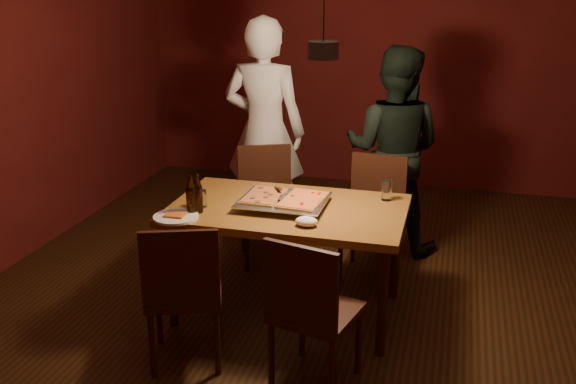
% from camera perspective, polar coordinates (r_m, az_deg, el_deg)
% --- Properties ---
extents(room_shell, '(6.00, 6.00, 6.00)m').
position_cam_1_polar(room_shell, '(3.85, 3.05, 7.29)').
color(room_shell, '#381F0F').
rests_on(room_shell, ground).
extents(dining_table, '(1.50, 0.90, 0.75)m').
position_cam_1_polar(dining_table, '(4.14, 0.00, -2.27)').
color(dining_table, '#935D25').
rests_on(dining_table, floor).
extents(chair_far_left, '(0.55, 0.55, 0.49)m').
position_cam_1_polar(chair_far_left, '(5.04, -1.96, -0.05)').
color(chair_far_left, '#38190F').
rests_on(chair_far_left, floor).
extents(chair_far_right, '(0.46, 0.46, 0.49)m').
position_cam_1_polar(chair_far_right, '(4.82, 7.70, -1.11)').
color(chair_far_right, '#38190F').
rests_on(chair_far_right, floor).
extents(chair_near_left, '(0.54, 0.54, 0.49)m').
position_cam_1_polar(chair_near_left, '(3.65, -9.34, -7.99)').
color(chair_near_left, '#38190F').
rests_on(chair_near_left, floor).
extents(chair_near_right, '(0.51, 0.51, 0.49)m').
position_cam_1_polar(chair_near_right, '(3.42, 1.91, -9.70)').
color(chair_near_right, '#38190F').
rests_on(chair_near_right, floor).
extents(pizza_tray, '(0.57, 0.48, 0.05)m').
position_cam_1_polar(pizza_tray, '(4.12, -0.42, -0.97)').
color(pizza_tray, silver).
rests_on(pizza_tray, dining_table).
extents(pizza_meat, '(0.23, 0.36, 0.02)m').
position_cam_1_polar(pizza_meat, '(4.15, -2.16, -0.32)').
color(pizza_meat, maroon).
rests_on(pizza_meat, pizza_tray).
extents(pizza_cheese, '(0.28, 0.41, 0.02)m').
position_cam_1_polar(pizza_cheese, '(4.08, 1.35, -0.65)').
color(pizza_cheese, gold).
rests_on(pizza_cheese, pizza_tray).
extents(spatula, '(0.21, 0.25, 0.04)m').
position_cam_1_polar(spatula, '(4.12, -0.38, -0.40)').
color(spatula, silver).
rests_on(spatula, pizza_tray).
extents(beer_bottle_a, '(0.07, 0.07, 0.25)m').
position_cam_1_polar(beer_bottle_a, '(4.00, -8.61, -0.26)').
color(beer_bottle_a, black).
rests_on(beer_bottle_a, dining_table).
extents(beer_bottle_b, '(0.07, 0.07, 0.25)m').
position_cam_1_polar(beer_bottle_b, '(4.03, -8.07, -0.10)').
color(beer_bottle_b, black).
rests_on(beer_bottle_b, dining_table).
extents(water_glass_left, '(0.07, 0.07, 0.11)m').
position_cam_1_polar(water_glass_left, '(4.14, -7.72, -0.59)').
color(water_glass_left, silver).
rests_on(water_glass_left, dining_table).
extents(water_glass_right, '(0.07, 0.07, 0.14)m').
position_cam_1_polar(water_glass_right, '(4.27, 8.76, 0.15)').
color(water_glass_right, silver).
rests_on(water_glass_right, dining_table).
extents(plate_slice, '(0.28, 0.28, 0.03)m').
position_cam_1_polar(plate_slice, '(3.99, -9.94, -2.17)').
color(plate_slice, white).
rests_on(plate_slice, dining_table).
extents(napkin, '(0.14, 0.10, 0.06)m').
position_cam_1_polar(napkin, '(3.80, 1.65, -2.64)').
color(napkin, white).
rests_on(napkin, dining_table).
extents(diner_white, '(0.69, 0.46, 1.87)m').
position_cam_1_polar(diner_white, '(5.31, -2.10, 5.40)').
color(diner_white, silver).
rests_on(diner_white, floor).
extents(diner_dark, '(0.88, 0.72, 1.66)m').
position_cam_1_polar(diner_dark, '(5.21, 9.31, 3.69)').
color(diner_dark, black).
rests_on(diner_dark, floor).
extents(pendant_lamp, '(0.18, 0.18, 1.10)m').
position_cam_1_polar(pendant_lamp, '(3.79, 3.15, 12.64)').
color(pendant_lamp, black).
rests_on(pendant_lamp, ceiling).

